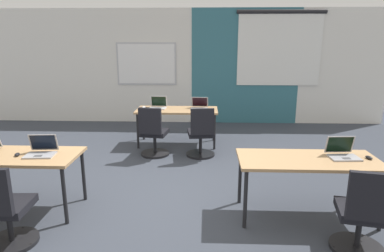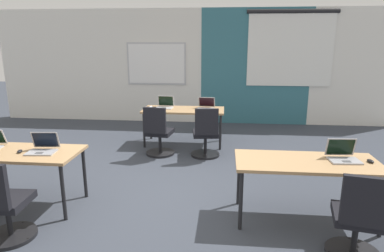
{
  "view_description": "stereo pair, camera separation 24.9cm",
  "coord_description": "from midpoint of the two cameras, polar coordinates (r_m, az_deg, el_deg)",
  "views": [
    {
      "loc": [
        0.56,
        -4.28,
        2.03
      ],
      "look_at": [
        0.39,
        0.01,
        0.94
      ],
      "focal_mm": 31.35,
      "sensor_mm": 36.0,
      "label": 1
    },
    {
      "loc": [
        0.81,
        -4.27,
        2.03
      ],
      "look_at": [
        0.39,
        0.01,
        0.94
      ],
      "focal_mm": 31.35,
      "sensor_mm": 36.0,
      "label": 2
    }
  ],
  "objects": [
    {
      "name": "back_wall_assembly",
      "position": [
        8.52,
        1.38,
        10.09
      ],
      "size": [
        10.0,
        0.27,
        2.8
      ],
      "color": "silver",
      "rests_on": "ground"
    },
    {
      "name": "ground_plane",
      "position": [
        4.78,
        -3.18,
        -10.88
      ],
      "size": [
        24.0,
        24.0,
        0.0
      ],
      "color": "#383D47"
    },
    {
      "name": "laptop_far_left",
      "position": [
        6.78,
        -3.59,
        3.53
      ],
      "size": [
        0.35,
        0.3,
        0.23
      ],
      "rotation": [
        0.0,
        0.0,
        -0.07
      ],
      "color": "silver",
      "rests_on": "desk_far_center"
    },
    {
      "name": "mousepad_far_left",
      "position": [
        6.81,
        -5.96,
        3.12
      ],
      "size": [
        0.22,
        0.19,
        0.0
      ],
      "color": "black",
      "rests_on": "desk_far_center"
    },
    {
      "name": "chair_far_left",
      "position": [
        6.06,
        -4.55,
        -1.6
      ],
      "size": [
        0.52,
        0.57,
        0.92
      ],
      "rotation": [
        0.0,
        0.0,
        3.0
      ],
      "color": "black",
      "rests_on": "ground"
    },
    {
      "name": "mouse_far_left",
      "position": [
        6.81,
        -5.97,
        3.28
      ],
      "size": [
        0.08,
        0.11,
        0.03
      ],
      "color": "silver",
      "rests_on": "mousepad_far_left"
    },
    {
      "name": "laptop_near_left_inner",
      "position": [
        4.41,
        -22.6,
        -3.46
      ],
      "size": [
        0.36,
        0.33,
        0.23
      ],
      "rotation": [
        0.0,
        0.0,
        0.09
      ],
      "color": "#9E9EA3",
      "rests_on": "desk_near_left"
    },
    {
      "name": "desk_near_left",
      "position": [
        4.62,
        -26.61,
        -4.56
      ],
      "size": [
        1.6,
        0.7,
        0.72
      ],
      "color": "tan",
      "rests_on": "ground"
    },
    {
      "name": "laptop_far_right",
      "position": [
        6.67,
        3.47,
        3.34
      ],
      "size": [
        0.35,
        0.34,
        0.22
      ],
      "rotation": [
        0.0,
        0.0,
        -0.07
      ],
      "color": "#9E9EA3",
      "rests_on": "desk_far_center"
    },
    {
      "name": "chair_near_right_end",
      "position": [
        3.65,
        28.26,
        -14.52
      ],
      "size": [
        0.52,
        0.57,
        0.92
      ],
      "rotation": [
        0.0,
        0.0,
        2.94
      ],
      "color": "black",
      "rests_on": "ground"
    },
    {
      "name": "desk_near_right",
      "position": [
        4.06,
        20.61,
        -6.39
      ],
      "size": [
        1.6,
        0.7,
        0.72
      ],
      "color": "tan",
      "rests_on": "ground"
    },
    {
      "name": "mouse_near_left_inner",
      "position": [
        4.5,
        -25.86,
        -3.9
      ],
      "size": [
        0.08,
        0.11,
        0.03
      ],
      "color": "black",
      "rests_on": "desk_near_left"
    },
    {
      "name": "chair_far_right",
      "position": [
        5.97,
        3.54,
        -1.84
      ],
      "size": [
        0.52,
        0.56,
        0.92
      ],
      "rotation": [
        0.0,
        0.0,
        3.28
      ],
      "color": "black",
      "rests_on": "ground"
    },
    {
      "name": "desk_far_center",
      "position": [
        6.65,
        -0.38,
        2.39
      ],
      "size": [
        1.6,
        0.7,
        0.72
      ],
      "color": "tan",
      "rests_on": "ground"
    },
    {
      "name": "chair_near_left_inner",
      "position": [
        3.94,
        -27.94,
        -12.3
      ],
      "size": [
        0.52,
        0.55,
        0.92
      ],
      "rotation": [
        0.0,
        0.0,
        3.19
      ],
      "color": "black",
      "rests_on": "ground"
    },
    {
      "name": "mouse_near_right_end",
      "position": [
        4.29,
        29.59,
        -5.23
      ],
      "size": [
        0.08,
        0.11,
        0.03
      ],
      "color": "black",
      "rests_on": "desk_near_right"
    },
    {
      "name": "laptop_near_right_end",
      "position": [
        4.22,
        25.88,
        -4.59
      ],
      "size": [
        0.35,
        0.31,
        0.23
      ],
      "rotation": [
        0.0,
        0.0,
        0.07
      ],
      "color": "#9E9EA3",
      "rests_on": "desk_near_right"
    }
  ]
}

